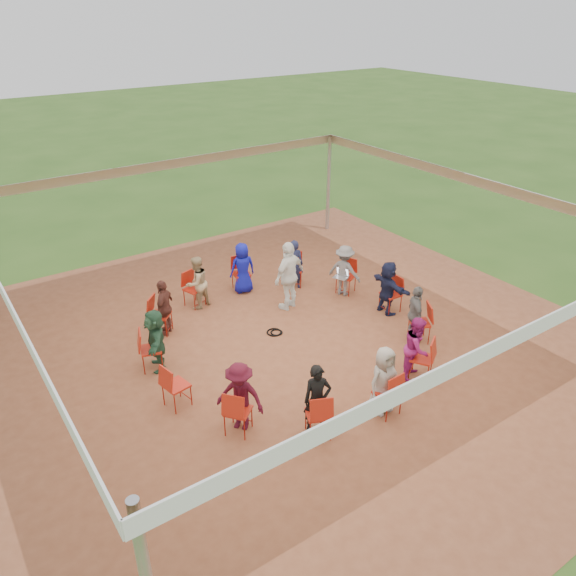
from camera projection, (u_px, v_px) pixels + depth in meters
ground at (288, 345)px, 12.22m from camera, size 80.00×80.00×0.00m
dirt_patch at (288, 345)px, 12.22m from camera, size 13.00×13.00×0.00m
tent at (288, 244)px, 11.13m from camera, size 10.33×10.33×3.00m
chair_0 at (346, 276)px, 14.20m from camera, size 0.57×0.56×0.90m
chair_1 at (294, 270)px, 14.57m from camera, size 0.60×0.61×0.90m
chair_2 at (241, 274)px, 14.34m from camera, size 0.49×0.51×0.90m
chair_3 at (194, 289)px, 13.58m from camera, size 0.53×0.55×0.90m
chair_4 at (160, 315)px, 12.47m from camera, size 0.61×0.61×0.90m
chair_5 at (151, 350)px, 11.25m from camera, size 0.54×0.53×0.90m
chair_6 at (176, 386)px, 10.20m from camera, size 0.51×0.49×0.90m
chair_7 at (238, 411)px, 9.57m from camera, size 0.61×0.60×0.90m
chair_8 at (319, 414)px, 9.50m from camera, size 0.56×0.57×0.90m
chair_9 at (387, 393)px, 10.01m from camera, size 0.45×0.47×0.90m
chair_10 at (422, 358)px, 10.97m from camera, size 0.59×0.59×0.90m
chair_11 at (420, 323)px, 12.18m from camera, size 0.59×0.59×0.90m
chair_12 at (391, 294)px, 13.34m from camera, size 0.46×0.44×0.90m
person_seated_0 at (344, 271)px, 14.01m from camera, size 0.74×0.95×1.32m
person_seated_1 at (294, 264)px, 14.36m from camera, size 0.57×0.54×1.32m
person_seated_2 at (243, 268)px, 14.14m from camera, size 0.70×0.47×1.32m
person_seated_3 at (197, 283)px, 13.42m from camera, size 0.72×0.55×1.32m
person_seated_4 at (165, 307)px, 12.35m from camera, size 0.82×0.83×1.32m
person_seated_5 at (156, 340)px, 11.18m from camera, size 0.79×1.30×1.32m
person_seated_6 at (240, 397)px, 9.57m from camera, size 0.86×0.93×1.32m
person_seated_7 at (317, 399)px, 9.51m from camera, size 0.57×0.48×1.32m
person_seated_8 at (383, 380)px, 9.99m from camera, size 0.67×0.40×1.32m
person_seated_9 at (417, 348)px, 10.92m from camera, size 0.74×0.65×1.32m
person_seated_10 at (415, 314)px, 12.07m from camera, size 0.74×0.87×1.32m
person_seated_11 at (388, 288)px, 13.19m from camera, size 0.52×1.25×1.32m
standing_person at (289, 276)px, 13.31m from camera, size 1.11×0.79×1.71m
cable_coil at (275, 332)px, 12.64m from camera, size 0.36×0.36×0.03m
laptop at (342, 274)px, 13.91m from camera, size 0.39×0.42×0.24m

